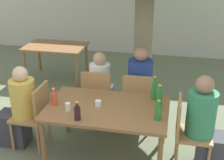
{
  "coord_description": "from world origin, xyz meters",
  "views": [
    {
      "loc": [
        0.78,
        -3.42,
        2.6
      ],
      "look_at": [
        0.0,
        0.3,
        0.97
      ],
      "focal_mm": 50.0,
      "sensor_mm": 36.0,
      "label": 1
    }
  ],
  "objects_px": {
    "soda_bottle_4": "(54,98)",
    "person_seated_2": "(102,89)",
    "dining_table_front": "(107,112)",
    "patio_chair_2": "(98,94)",
    "green_bottle_2": "(158,112)",
    "person_seated_0": "(19,111)",
    "drinking_glass_0": "(98,104)",
    "green_bottle_3": "(159,99)",
    "drinking_glass_1": "(68,107)",
    "wine_bottle_0": "(77,113)",
    "patio_chair_0": "(35,112)",
    "green_bottle_1": "(154,91)",
    "person_seated_1": "(207,129)",
    "dining_table_back": "(56,50)",
    "person_seated_3": "(140,89)",
    "patio_chair_1": "(187,129)",
    "patio_chair_3": "(138,98)"
  },
  "relations": [
    {
      "from": "soda_bottle_4",
      "to": "person_seated_2",
      "type": "bearing_deg",
      "value": 70.34
    },
    {
      "from": "dining_table_front",
      "to": "patio_chair_2",
      "type": "bearing_deg",
      "value": 113.12
    },
    {
      "from": "green_bottle_2",
      "to": "person_seated_0",
      "type": "bearing_deg",
      "value": 174.54
    },
    {
      "from": "green_bottle_2",
      "to": "drinking_glass_0",
      "type": "height_order",
      "value": "green_bottle_2"
    },
    {
      "from": "patio_chair_2",
      "to": "soda_bottle_4",
      "type": "height_order",
      "value": "soda_bottle_4"
    },
    {
      "from": "green_bottle_3",
      "to": "drinking_glass_1",
      "type": "bearing_deg",
      "value": -164.78
    },
    {
      "from": "wine_bottle_0",
      "to": "drinking_glass_0",
      "type": "distance_m",
      "value": 0.4
    },
    {
      "from": "patio_chair_0",
      "to": "green_bottle_1",
      "type": "height_order",
      "value": "green_bottle_1"
    },
    {
      "from": "person_seated_1",
      "to": "drinking_glass_1",
      "type": "distance_m",
      "value": 1.72
    },
    {
      "from": "wine_bottle_0",
      "to": "green_bottle_3",
      "type": "height_order",
      "value": "green_bottle_3"
    },
    {
      "from": "patio_chair_2",
      "to": "drinking_glass_0",
      "type": "bearing_deg",
      "value": 104.88
    },
    {
      "from": "person_seated_1",
      "to": "drinking_glass_0",
      "type": "distance_m",
      "value": 1.37
    },
    {
      "from": "green_bottle_3",
      "to": "drinking_glass_0",
      "type": "bearing_deg",
      "value": -171.53
    },
    {
      "from": "dining_table_front",
      "to": "dining_table_back",
      "type": "height_order",
      "value": "same"
    },
    {
      "from": "drinking_glass_1",
      "to": "dining_table_front",
      "type": "bearing_deg",
      "value": 22.36
    },
    {
      "from": "drinking_glass_1",
      "to": "green_bottle_2",
      "type": "bearing_deg",
      "value": 0.33
    },
    {
      "from": "person_seated_3",
      "to": "person_seated_0",
      "type": "bearing_deg",
      "value": 31.54
    },
    {
      "from": "dining_table_front",
      "to": "patio_chair_1",
      "type": "relative_size",
      "value": 1.67
    },
    {
      "from": "patio_chair_3",
      "to": "person_seated_3",
      "type": "bearing_deg",
      "value": -90.0
    },
    {
      "from": "dining_table_back",
      "to": "person_seated_3",
      "type": "distance_m",
      "value": 2.44
    },
    {
      "from": "green_bottle_1",
      "to": "person_seated_3",
      "type": "bearing_deg",
      "value": 112.02
    },
    {
      "from": "person_seated_3",
      "to": "dining_table_back",
      "type": "bearing_deg",
      "value": -36.78
    },
    {
      "from": "person_seated_0",
      "to": "person_seated_2",
      "type": "height_order",
      "value": "person_seated_0"
    },
    {
      "from": "drinking_glass_0",
      "to": "green_bottle_1",
      "type": "bearing_deg",
      "value": 26.69
    },
    {
      "from": "person_seated_0",
      "to": "person_seated_3",
      "type": "distance_m",
      "value": 1.83
    },
    {
      "from": "drinking_glass_0",
      "to": "green_bottle_2",
      "type": "bearing_deg",
      "value": -13.15
    },
    {
      "from": "dining_table_back",
      "to": "patio_chair_0",
      "type": "bearing_deg",
      "value": -75.29
    },
    {
      "from": "patio_chair_3",
      "to": "wine_bottle_0",
      "type": "xyz_separation_m",
      "value": [
        -0.58,
        -1.1,
        0.28
      ]
    },
    {
      "from": "green_bottle_2",
      "to": "drinking_glass_1",
      "type": "bearing_deg",
      "value": -179.67
    },
    {
      "from": "patio_chair_0",
      "to": "person_seated_0",
      "type": "bearing_deg",
      "value": -90.0
    },
    {
      "from": "patio_chair_2",
      "to": "person_seated_1",
      "type": "relative_size",
      "value": 0.74
    },
    {
      "from": "green_bottle_3",
      "to": "patio_chair_3",
      "type": "bearing_deg",
      "value": 118.32
    },
    {
      "from": "person_seated_1",
      "to": "green_bottle_2",
      "type": "xyz_separation_m",
      "value": [
        -0.59,
        -0.18,
        0.26
      ]
    },
    {
      "from": "patio_chair_1",
      "to": "wine_bottle_0",
      "type": "bearing_deg",
      "value": 106.13
    },
    {
      "from": "patio_chair_0",
      "to": "person_seated_3",
      "type": "relative_size",
      "value": 0.73
    },
    {
      "from": "patio_chair_3",
      "to": "person_seated_2",
      "type": "bearing_deg",
      "value": -21.52
    },
    {
      "from": "dining_table_front",
      "to": "green_bottle_1",
      "type": "distance_m",
      "value": 0.68
    },
    {
      "from": "dining_table_back",
      "to": "green_bottle_2",
      "type": "height_order",
      "value": "green_bottle_2"
    },
    {
      "from": "dining_table_front",
      "to": "patio_chair_3",
      "type": "distance_m",
      "value": 0.8
    },
    {
      "from": "dining_table_front",
      "to": "green_bottle_3",
      "type": "distance_m",
      "value": 0.68
    },
    {
      "from": "dining_table_back",
      "to": "person_seated_0",
      "type": "distance_m",
      "value": 2.45
    },
    {
      "from": "green_bottle_2",
      "to": "dining_table_back",
      "type": "bearing_deg",
      "value": 131.46
    },
    {
      "from": "patio_chair_2",
      "to": "green_bottle_1",
      "type": "bearing_deg",
      "value": 155.96
    },
    {
      "from": "patio_chair_2",
      "to": "green_bottle_2",
      "type": "bearing_deg",
      "value": 136.68
    },
    {
      "from": "person_seated_0",
      "to": "drinking_glass_1",
      "type": "bearing_deg",
      "value": 76.63
    },
    {
      "from": "dining_table_back",
      "to": "green_bottle_2",
      "type": "distance_m",
      "value": 3.47
    },
    {
      "from": "dining_table_back",
      "to": "patio_chair_2",
      "type": "bearing_deg",
      "value": -51.74
    },
    {
      "from": "person_seated_3",
      "to": "patio_chair_3",
      "type": "bearing_deg",
      "value": 90.0
    },
    {
      "from": "dining_table_front",
      "to": "patio_chair_0",
      "type": "relative_size",
      "value": 1.67
    },
    {
      "from": "patio_chair_2",
      "to": "drinking_glass_1",
      "type": "relative_size",
      "value": 8.88
    }
  ]
}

